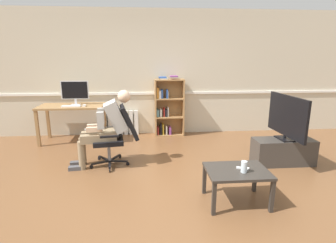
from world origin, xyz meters
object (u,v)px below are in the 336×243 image
object	(u,v)px
keyboard	(71,106)
tv_stand	(283,151)
imac_monitor	(75,91)
drinking_glass	(244,167)
computer_mouse	(84,105)
computer_desk	(72,110)
spare_remote	(243,168)
bookshelf	(168,107)
tv_screen	(287,117)
coffee_table	(237,174)
radiator	(118,123)
person_seated	(106,126)
office_chair	(118,133)

from	to	relation	value
keyboard	tv_stand	size ratio (longest dim) A/B	0.38
imac_monitor	drinking_glass	size ratio (longest dim) A/B	4.08
computer_mouse	tv_stand	xyz separation A→B (m)	(3.45, -1.40, -0.56)
computer_desk	spare_remote	distance (m)	3.71
computer_desk	spare_remote	world-z (taller)	computer_desk
computer_desk	bookshelf	xyz separation A→B (m)	(1.98, 0.29, -0.02)
tv_screen	tv_stand	bearing A→B (deg)	90.00
tv_stand	coffee_table	world-z (taller)	coffee_table
keyboard	radiator	world-z (taller)	keyboard
tv_screen	radiator	bearing A→B (deg)	53.28
computer_mouse	coffee_table	size ratio (longest dim) A/B	0.14
bookshelf	person_seated	xyz separation A→B (m)	(-1.11, -1.63, 0.02)
coffee_table	spare_remote	distance (m)	0.10
keyboard	office_chair	distance (m)	1.57
radiator	spare_remote	distance (m)	3.48
tv_screen	coffee_table	size ratio (longest dim) A/B	1.43
tv_stand	coffee_table	bearing A→B (deg)	-136.48
office_chair	spare_remote	distance (m)	2.06
keyboard	drinking_glass	distance (m)	3.65
keyboard	office_chair	xyz separation A→B (m)	(1.01, -1.17, -0.24)
tv_stand	drinking_glass	world-z (taller)	drinking_glass
computer_mouse	drinking_glass	bearing A→B (deg)	-47.85
computer_desk	imac_monitor	bearing A→B (deg)	47.62
bookshelf	drinking_glass	bearing A→B (deg)	-77.96
radiator	office_chair	xyz separation A→B (m)	(0.17, -1.70, 0.25)
radiator	tv_screen	world-z (taller)	tv_screen
computer_desk	imac_monitor	world-z (taller)	imac_monitor
bookshelf	radiator	distance (m)	1.16
radiator	tv_stand	bearing A→B (deg)	-33.79
computer_desk	drinking_glass	xyz separation A→B (m)	(2.62, -2.70, -0.16)
coffee_table	radiator	bearing A→B (deg)	119.28
computer_desk	computer_mouse	xyz separation A→B (m)	(0.28, -0.12, 0.12)
spare_remote	bookshelf	bearing A→B (deg)	31.96
imac_monitor	drinking_glass	bearing A→B (deg)	-47.49
keyboard	coffee_table	xyz separation A→B (m)	(2.54, -2.48, -0.40)
imac_monitor	office_chair	distance (m)	1.77
drinking_glass	computer_desk	bearing A→B (deg)	134.10
imac_monitor	spare_remote	xyz separation A→B (m)	(2.57, -2.68, -0.61)
computer_mouse	person_seated	bearing A→B (deg)	-64.23
imac_monitor	spare_remote	world-z (taller)	imac_monitor
computer_desk	keyboard	size ratio (longest dim) A/B	3.49
office_chair	keyboard	bearing A→B (deg)	-146.46
imac_monitor	computer_mouse	world-z (taller)	imac_monitor
tv_stand	tv_screen	size ratio (longest dim) A/B	0.93
computer_mouse	spare_remote	world-z (taller)	computer_mouse
computer_desk	spare_remote	size ratio (longest dim) A/B	8.52
person_seated	drinking_glass	xyz separation A→B (m)	(1.75, -1.37, -0.16)
person_seated	tv_screen	xyz separation A→B (m)	(2.86, -0.19, 0.14)
bookshelf	tv_screen	xyz separation A→B (m)	(1.75, -1.81, 0.16)
person_seated	tv_stand	bearing A→B (deg)	78.86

